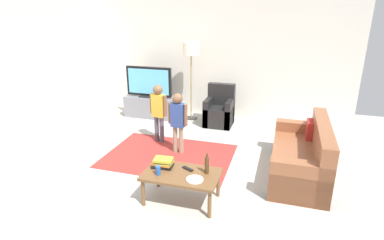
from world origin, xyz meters
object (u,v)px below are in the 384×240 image
Objects in this scene: couch at (304,158)px; child_near_tv at (158,108)px; tv_stand at (150,107)px; tv_remote at (188,169)px; plate at (195,180)px; armchair at (219,112)px; bottle at (207,165)px; soda_can at (158,170)px; floor_lamp at (191,53)px; coffee_table at (181,176)px; book_stack at (163,163)px; child_center at (178,118)px; tv at (149,82)px.

child_near_tv reaches higher than couch.
tv_stand is 7.06× the size of tv_remote.
plate is (-1.38, -1.34, 0.14)m from couch.
bottle is (0.47, -2.99, 0.24)m from armchair.
soda_can is at bearing -92.37° from armchair.
soda_can is 0.50m from plate.
child_near_tv is 3.89× the size of bottle.
coffee_table is at bearing -75.18° from floor_lamp.
floor_lamp is 6.01× the size of book_stack.
coffee_table is at bearing -69.06° from child_center.
floor_lamp is 3.74m from plate.
bottle reaches higher than tv_remote.
tv is 1.78m from armchair.
child_near_tv is at bearing 144.19° from child_center.
tv is 3.64m from coffee_table.
tv_remote is at bearing 175.76° from bottle.
book_stack is 1.74× the size of tv_remote.
child_near_tv reaches higher than book_stack.
soda_can is (1.56, -3.25, 0.24)m from tv_stand.
plate is at bearing -23.06° from book_stack.
child_near_tv is (-0.20, -1.47, -0.86)m from floor_lamp.
tv is 3.85m from plate.
armchair reaches higher than plate.
floor_lamp is at bearing 165.12° from armchair.
tv_stand is 3.40m from book_stack.
armchair reaches higher than book_stack.
tv is 1.22× the size of armchair.
coffee_table is (0.87, -3.28, -1.17)m from floor_lamp.
tv_stand is 0.67× the size of couch.
child_near_tv is at bearing 114.32° from book_stack.
child_near_tv reaches higher than armchair.
child_center is (0.32, -1.85, -0.88)m from floor_lamp.
child_center reaches higher than plate.
floor_lamp is at bearing 132.61° from tv_remote.
soda_can is (-0.28, -0.12, 0.11)m from coffee_table.
armchair is 0.82× the size of child_center.
tv_remote is (0.20, -2.97, 0.13)m from armchair.
soda_can is (0.79, -1.93, -0.20)m from child_near_tv.
floor_lamp reaches higher than tv_stand.
bottle is at bearing -81.11° from armchair.
couch is 1.63× the size of child_center.
couch is (3.44, -1.91, 0.05)m from tv_stand.
plate is (0.22, -0.12, 0.06)m from coffee_table.
child_center reaches higher than book_stack.
bottle is at bearing -0.08° from book_stack.
plate is (0.50, 0.00, -0.05)m from soda_can.
tv is at bearing 179.37° from armchair.
soda_can is (1.56, -3.23, -0.37)m from tv.
child_center is at bearing -52.61° from tv_stand.
armchair is (-1.74, 1.87, 0.01)m from couch.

